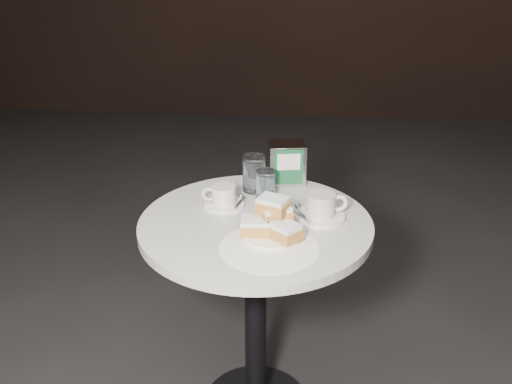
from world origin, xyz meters
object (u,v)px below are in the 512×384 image
object	(u,v)px
water_glass_left	(254,174)
napkin_dispenser	(287,163)
coffee_cup_right	(321,208)
cafe_table	(256,277)
water_glass_right	(265,185)
beignet_plate	(272,223)
coffee_cup_left	(224,197)

from	to	relation	value
water_glass_left	napkin_dispenser	size ratio (longest dim) A/B	0.86
coffee_cup_right	water_glass_left	distance (m)	0.29
cafe_table	napkin_dispenser	xyz separation A→B (m)	(0.08, 0.29, 0.27)
coffee_cup_right	napkin_dispenser	bearing A→B (deg)	100.15
water_glass_right	napkin_dispenser	xyz separation A→B (m)	(0.06, 0.14, 0.02)
cafe_table	beignet_plate	xyz separation A→B (m)	(0.05, -0.09, 0.24)
beignet_plate	water_glass_right	xyz separation A→B (m)	(-0.03, 0.24, 0.01)
coffee_cup_left	water_glass_left	distance (m)	0.15
beignet_plate	water_glass_right	bearing A→B (deg)	98.00
coffee_cup_right	water_glass_right	bearing A→B (deg)	132.92
water_glass_right	water_glass_left	bearing A→B (deg)	122.04
beignet_plate	water_glass_right	distance (m)	0.24
coffee_cup_left	napkin_dispenser	bearing A→B (deg)	45.92
napkin_dispenser	beignet_plate	bearing A→B (deg)	-103.02
cafe_table	water_glass_right	bearing A→B (deg)	82.78
coffee_cup_right	napkin_dispenser	distance (m)	0.28
coffee_cup_left	napkin_dispenser	xyz separation A→B (m)	(0.19, 0.20, 0.04)
cafe_table	water_glass_left	size ratio (longest dim) A/B	6.11
beignet_plate	coffee_cup_right	xyz separation A→B (m)	(0.14, 0.12, -0.01)
cafe_table	coffee_cup_right	bearing A→B (deg)	10.05
coffee_cup_left	napkin_dispenser	distance (m)	0.28
coffee_cup_right	napkin_dispenser	xyz separation A→B (m)	(-0.11, 0.26, 0.04)
water_glass_right	napkin_dispenser	bearing A→B (deg)	65.46
beignet_plate	coffee_cup_right	distance (m)	0.19
beignet_plate	coffee_cup_right	size ratio (longest dim) A/B	1.18
coffee_cup_left	cafe_table	bearing A→B (deg)	-41.38
water_glass_right	napkin_dispenser	distance (m)	0.16
cafe_table	water_glass_right	world-z (taller)	water_glass_right
beignet_plate	coffee_cup_right	world-z (taller)	beignet_plate
coffee_cup_left	coffee_cup_right	distance (m)	0.31
cafe_table	water_glass_left	xyz separation A→B (m)	(-0.02, 0.22, 0.26)
beignet_plate	napkin_dispenser	bearing A→B (deg)	85.53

